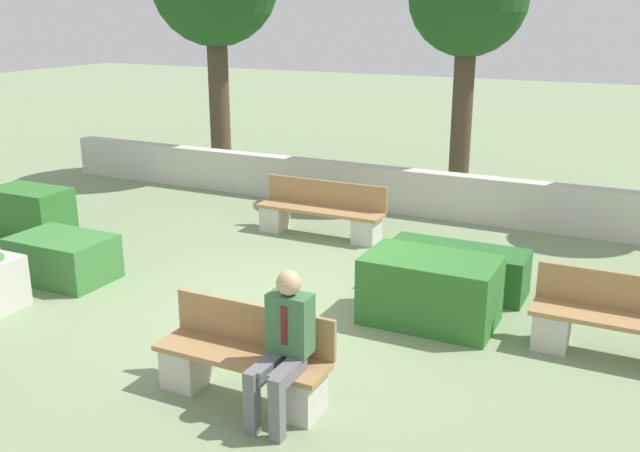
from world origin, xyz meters
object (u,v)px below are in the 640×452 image
at_px(tree_center_left, 468,1).
at_px(person_seated_man, 284,340).
at_px(bench_front, 243,365).
at_px(bench_left_side, 320,215).
at_px(bench_right_side, 616,328).

bearing_deg(tree_center_left, person_seated_man, -85.19).
height_order(bench_front, person_seated_man, person_seated_man).
height_order(person_seated_man, tree_center_left, tree_center_left).
xyz_separation_m(bench_front, bench_left_side, (-1.52, 4.73, 0.02)).
bearing_deg(bench_left_side, bench_front, -77.84).
distance_m(bench_left_side, person_seated_man, 5.28).
distance_m(person_seated_man, tree_center_left, 8.48).
relative_size(bench_right_side, tree_center_left, 0.36).
bearing_deg(bench_front, person_seated_man, -15.03).
bearing_deg(bench_left_side, tree_center_left, 60.78).
bearing_deg(person_seated_man, bench_front, 164.97).
distance_m(bench_left_side, tree_center_left, 4.68).
bearing_deg(person_seated_man, bench_right_side, 44.87).
relative_size(bench_left_side, tree_center_left, 0.44).
xyz_separation_m(bench_front, tree_center_left, (-0.17, 7.83, 3.26)).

